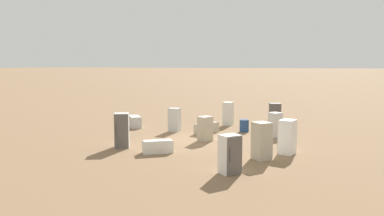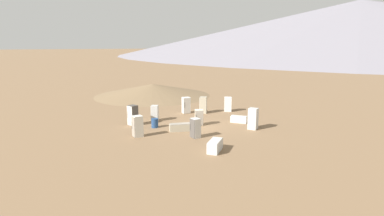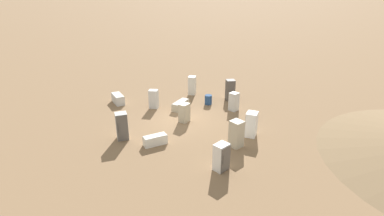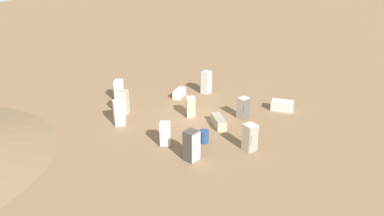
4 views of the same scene
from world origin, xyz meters
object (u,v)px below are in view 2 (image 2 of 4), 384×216
Objects in this scene: discarded_fridge_0 at (186,105)px; rusty_barrel at (155,123)px; discarded_fridge_7 at (203,105)px; discarded_fridge_10 at (215,146)px; discarded_fridge_4 at (239,119)px; discarded_fridge_2 at (180,127)px; discarded_fridge_1 at (195,128)px; discarded_fridge_9 at (199,117)px; discarded_fridge_11 at (253,119)px; discarded_fridge_6 at (228,104)px; discarded_fridge_8 at (138,126)px; discarded_fridge_3 at (133,115)px; discarded_fridge_5 at (155,113)px.

rusty_barrel is at bearing 46.30° from discarded_fridge_0.
discarded_fridge_7 reaches higher than discarded_fridge_10.
discarded_fridge_4 is at bearing 122.82° from discarded_fridge_0.
discarded_fridge_0 is 6.81m from discarded_fridge_2.
discarded_fridge_0 is 8.65m from discarded_fridge_1.
discarded_fridge_0 is at bearing -59.70° from discarded_fridge_10.
discarded_fridge_11 reaches higher than discarded_fridge_9.
discarded_fridge_4 is 0.95× the size of discarded_fridge_6.
discarded_fridge_1 is 10.09m from discarded_fridge_6.
discarded_fridge_1 is 6.20m from discarded_fridge_4.
discarded_fridge_8 is (-5.64, 7.20, -0.01)m from discarded_fridge_0.
discarded_fridge_6 is 6.58m from discarded_fridge_9.
discarded_fridge_2 is at bearing -162.50° from discarded_fridge_3.
discarded_fridge_6 is 0.94× the size of discarded_fridge_8.
discarded_fridge_3 is 5.98m from discarded_fridge_9.
discarded_fridge_0 is 1.11× the size of discarded_fridge_1.
discarded_fridge_5 is 9.29m from discarded_fridge_11.
discarded_fridge_6 is at bearing -76.18° from rusty_barrel.
discarded_fridge_6 is 12.31m from discarded_fridge_8.
discarded_fridge_2 is 2.54m from rusty_barrel.
rusty_barrel is at bearing -152.61° from discarded_fridge_11.
discarded_fridge_7 is at bearing -119.68° from discarded_fridge_4.
discarded_fridge_0 reaches higher than discarded_fridge_10.
discarded_fridge_11 reaches higher than discarded_fridge_8.
discarded_fridge_10 is (-11.34, 3.60, -0.46)m from discarded_fridge_0.
discarded_fridge_6 reaches higher than discarded_fridge_2.
discarded_fridge_7 is 1.04× the size of discarded_fridge_10.
discarded_fridge_5 is at bearing 3.22° from discarded_fridge_1.
discarded_fridge_1 is at bearing 77.27° from discarded_fridge_0.
discarded_fridge_8 is at bearing 147.68° from discarded_fridge_3.
discarded_fridge_8 is 6.03m from discarded_fridge_9.
rusty_barrel is (-2.31, 9.41, -0.39)m from discarded_fridge_6.
discarded_fridge_0 is 8.54m from discarded_fridge_11.
discarded_fridge_1 is at bearing -172.58° from discarded_fridge_3.
discarded_fridge_3 reaches higher than discarded_fridge_9.
discarded_fridge_2 is (-5.80, 3.53, -0.53)m from discarded_fridge_0.
discarded_fridge_3 reaches higher than discarded_fridge_0.
discarded_fridge_6 is (0.09, -8.54, 0.04)m from discarded_fridge_5.
discarded_fridge_10 is (-3.34, 0.31, -0.38)m from discarded_fridge_1.
discarded_fridge_11 is (-6.80, 2.12, 0.13)m from discarded_fridge_6.
discarded_fridge_9 is (3.09, -2.07, -0.06)m from discarded_fridge_1.
discarded_fridge_11 is at bearing -104.26° from discarded_fridge_5.
discarded_fridge_7 is at bearing 161.75° from discarded_fridge_0.
discarded_fridge_9 is 4.81m from discarded_fridge_11.
discarded_fridge_4 is at bearing -171.58° from discarded_fridge_9.
discarded_fridge_9 is (0.73, -5.98, -0.13)m from discarded_fridge_8.
discarded_fridge_10 is at bearing -96.29° from discarded_fridge_6.
discarded_fridge_3 is 9.80m from discarded_fridge_4.
discarded_fridge_1 is 1.03× the size of discarded_fridge_5.
discarded_fridge_1 is at bearing -20.03° from discarded_fridge_4.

